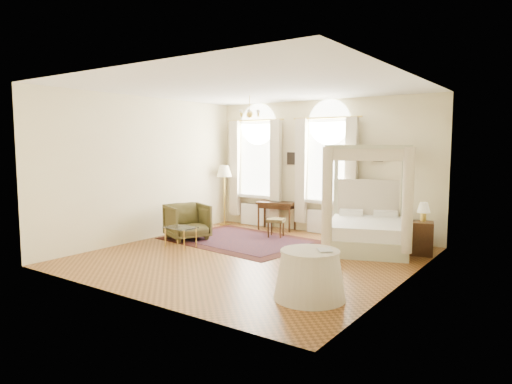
# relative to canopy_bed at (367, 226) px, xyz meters

# --- Properties ---
(ground) EXTENTS (6.00, 6.00, 0.00)m
(ground) POSITION_rel_canopy_bed_xyz_m (-1.64, -1.90, -0.50)
(ground) COLOR brown
(ground) RESTS_ON ground
(room_walls) EXTENTS (6.00, 6.00, 6.00)m
(room_walls) POSITION_rel_canopy_bed_xyz_m (-1.64, -1.90, 1.48)
(room_walls) COLOR #F8F0BD
(room_walls) RESTS_ON ground
(window_left) EXTENTS (1.62, 0.27, 3.29)m
(window_left) POSITION_rel_canopy_bed_xyz_m (-3.54, 0.97, 0.99)
(window_left) COLOR white
(window_left) RESTS_ON room_walls
(window_right) EXTENTS (1.62, 0.27, 3.29)m
(window_right) POSITION_rel_canopy_bed_xyz_m (-1.44, 0.97, 0.99)
(window_right) COLOR white
(window_right) RESTS_ON room_walls
(chandelier) EXTENTS (0.51, 0.45, 0.50)m
(chandelier) POSITION_rel_canopy_bed_xyz_m (-2.54, -0.70, 2.41)
(chandelier) COLOR gold
(chandelier) RESTS_ON room_walls
(wall_pictures) EXTENTS (2.54, 0.03, 0.39)m
(wall_pictures) POSITION_rel_canopy_bed_xyz_m (-1.55, 1.07, 1.39)
(wall_pictures) COLOR black
(wall_pictures) RESTS_ON room_walls
(canopy_bed) EXTENTS (2.23, 2.45, 2.20)m
(canopy_bed) POSITION_rel_canopy_bed_xyz_m (0.00, 0.00, 0.00)
(canopy_bed) COLOR #B3B795
(canopy_bed) RESTS_ON ground
(nightstand) EXTENTS (0.56, 0.53, 0.67)m
(nightstand) POSITION_rel_canopy_bed_xyz_m (1.06, 0.19, -0.17)
(nightstand) COLOR #38230F
(nightstand) RESTS_ON ground
(nightstand_lamp) EXTENTS (0.26, 0.26, 0.38)m
(nightstand_lamp) POSITION_rel_canopy_bed_xyz_m (1.07, 0.29, 0.42)
(nightstand_lamp) COLOR gold
(nightstand_lamp) RESTS_ON nightstand
(writing_desk) EXTENTS (1.05, 0.67, 0.73)m
(writing_desk) POSITION_rel_canopy_bed_xyz_m (-2.77, 0.80, 0.12)
(writing_desk) COLOR #38230F
(writing_desk) RESTS_ON ground
(laptop) EXTENTS (0.34, 0.28, 0.02)m
(laptop) POSITION_rel_canopy_bed_xyz_m (-2.77, 0.76, 0.24)
(laptop) COLOR black
(laptop) RESTS_ON writing_desk
(stool) EXTENTS (0.50, 0.50, 0.45)m
(stool) POSITION_rel_canopy_bed_xyz_m (-2.25, -0.04, -0.13)
(stool) COLOR #4D4421
(stool) RESTS_ON ground
(armchair) EXTENTS (1.20, 1.19, 0.83)m
(armchair) POSITION_rel_canopy_bed_xyz_m (-3.83, -1.41, -0.09)
(armchair) COLOR #443D1D
(armchair) RESTS_ON ground
(coffee_table) EXTENTS (0.65, 0.46, 0.44)m
(coffee_table) POSITION_rel_canopy_bed_xyz_m (-3.36, -2.11, -0.10)
(coffee_table) COLOR white
(coffee_table) RESTS_ON ground
(floor_lamp) EXTENTS (0.42, 0.42, 1.64)m
(floor_lamp) POSITION_rel_canopy_bed_xyz_m (-4.34, 0.59, 0.90)
(floor_lamp) COLOR gold
(floor_lamp) RESTS_ON ground
(oriental_rug) EXTENTS (3.62, 2.79, 0.01)m
(oriental_rug) POSITION_rel_canopy_bed_xyz_m (-2.72, -0.80, -0.49)
(oriental_rug) COLOR #3F170F
(oriental_rug) RESTS_ON ground
(side_table) EXTENTS (1.04, 1.04, 0.71)m
(side_table) POSITION_rel_canopy_bed_xyz_m (0.49, -3.42, -0.15)
(side_table) COLOR beige
(side_table) RESTS_ON ground
(book) EXTENTS (0.31, 0.32, 0.02)m
(book) POSITION_rel_canopy_bed_xyz_m (0.61, -3.41, 0.22)
(book) COLOR black
(book) RESTS_ON side_table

